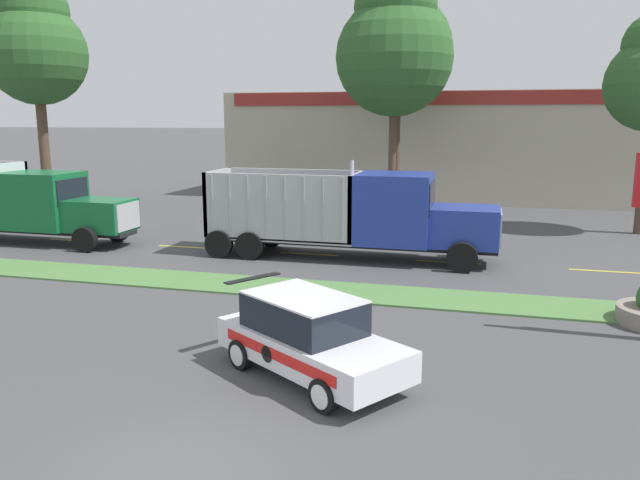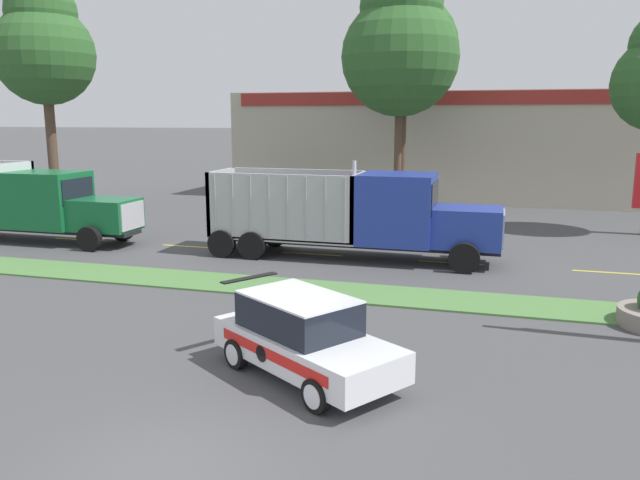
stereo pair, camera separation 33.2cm
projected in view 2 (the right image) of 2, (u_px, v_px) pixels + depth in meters
name	position (u px, v px, depth m)	size (l,w,h in m)	color
ground_plane	(159.00, 471.00, 9.48)	(600.00, 600.00, 0.00)	#474749
grass_verge	(333.00, 291.00, 19.22)	(120.00, 2.14, 0.06)	#517F42
centre_line_2	(79.00, 239.00, 27.54)	(2.40, 0.14, 0.01)	yellow
centre_line_3	(189.00, 246.00, 26.07)	(2.40, 0.14, 0.01)	yellow
centre_line_4	(312.00, 254.00, 24.60)	(2.40, 0.14, 0.01)	yellow
centre_line_5	(451.00, 263.00, 23.13)	(2.40, 0.14, 0.01)	yellow
centre_line_6	(609.00, 272.00, 21.67)	(2.40, 0.14, 0.01)	yellow
dump_truck_lead	(378.00, 216.00, 23.33)	(10.99, 2.84, 3.79)	black
dump_truck_trail	(27.00, 205.00, 26.94)	(12.06, 2.60, 3.40)	black
rally_car	(304.00, 336.00, 12.84)	(4.59, 3.90, 1.73)	white
store_building_backdrop	(478.00, 145.00, 43.05)	(31.60, 12.10, 6.90)	#BCB29E
tree_behind_left	(44.00, 45.00, 34.57)	(5.51, 5.51, 12.86)	brown
tree_behind_centre	(400.00, 45.00, 32.63)	(6.20, 6.20, 13.08)	brown
tree_behind_right	(405.00, 37.00, 33.92)	(5.85, 5.85, 13.43)	brown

